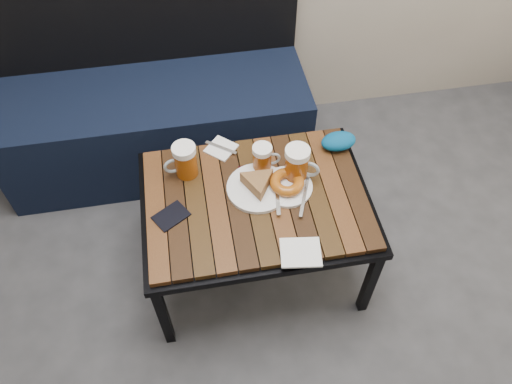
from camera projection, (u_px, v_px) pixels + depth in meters
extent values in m
cube|color=black|center=(158.00, 127.00, 2.38)|extent=(1.40, 0.50, 0.45)
cube|color=black|center=(138.00, 10.00, 2.15)|extent=(1.40, 0.05, 0.50)
cube|color=black|center=(163.00, 316.00, 1.81)|extent=(0.04, 0.03, 0.42)
cube|color=black|center=(370.00, 282.00, 1.89)|extent=(0.04, 0.03, 0.42)
cube|color=black|center=(156.00, 195.00, 2.15)|extent=(0.04, 0.04, 0.42)
cube|color=black|center=(331.00, 172.00, 2.23)|extent=(0.04, 0.04, 0.42)
cube|color=black|center=(256.00, 203.00, 1.84)|extent=(0.84, 0.62, 0.03)
cube|color=#3C1F0D|center=(256.00, 199.00, 1.82)|extent=(0.80, 0.58, 0.02)
cylinder|color=#8B3F0B|center=(186.00, 163.00, 1.84)|extent=(0.10, 0.10, 0.11)
cylinder|color=white|center=(184.00, 150.00, 1.78)|extent=(0.09, 0.09, 0.03)
torus|color=#8C999E|center=(173.00, 166.00, 1.83)|extent=(0.07, 0.02, 0.07)
cylinder|color=#8B3F0B|center=(262.00, 160.00, 1.86)|extent=(0.07, 0.07, 0.10)
cylinder|color=white|center=(262.00, 150.00, 1.81)|extent=(0.07, 0.07, 0.02)
torus|color=#8C999E|center=(273.00, 159.00, 1.86)|extent=(0.06, 0.01, 0.06)
cylinder|color=#8B3F0B|center=(296.00, 166.00, 1.82)|extent=(0.12, 0.12, 0.12)
cylinder|color=white|center=(298.00, 153.00, 1.77)|extent=(0.09, 0.09, 0.03)
torus|color=#8C999E|center=(310.00, 169.00, 1.81)|extent=(0.07, 0.05, 0.07)
cylinder|color=white|center=(258.00, 188.00, 1.83)|extent=(0.23, 0.23, 0.02)
cylinder|color=white|center=(287.00, 187.00, 1.83)|extent=(0.19, 0.19, 0.01)
torus|color=maroon|center=(287.00, 182.00, 1.81)|extent=(0.13, 0.13, 0.04)
cube|color=#A5A8AD|center=(305.00, 195.00, 1.80)|extent=(0.09, 0.19, 0.00)
cube|color=#A5A8AD|center=(278.00, 199.00, 1.79)|extent=(0.03, 0.15, 0.00)
cube|color=white|center=(221.00, 148.00, 1.96)|extent=(0.14, 0.14, 0.01)
cube|color=#A5A8AD|center=(221.00, 147.00, 1.95)|extent=(0.12, 0.09, 0.00)
cube|color=white|center=(301.00, 252.00, 1.66)|extent=(0.15, 0.13, 0.01)
cube|color=black|center=(171.00, 216.00, 1.76)|extent=(0.14, 0.13, 0.01)
cube|color=black|center=(252.00, 175.00, 1.87)|extent=(0.09, 0.12, 0.01)
ellipsoid|color=navy|center=(338.00, 141.00, 1.94)|extent=(0.15, 0.10, 0.06)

